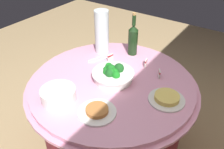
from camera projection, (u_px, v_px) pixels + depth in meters
buffet_table at (112, 119)px, 1.80m from camera, size 1.16×1.16×0.74m
broccoli_bowl at (113, 74)px, 1.57m from camera, size 0.28×0.28×0.12m
plate_stack at (58, 95)px, 1.40m from camera, size 0.21×0.21×0.08m
wine_bottle at (133, 39)px, 1.81m from camera, size 0.07×0.07×0.34m
decorative_fruit_vase at (102, 34)px, 1.83m from camera, size 0.11×0.11×0.34m
serving_tongs at (97, 59)px, 1.81m from camera, size 0.16×0.11×0.01m
food_plate_peanuts at (97, 111)px, 1.33m from camera, size 0.22×0.22×0.04m
food_plate_noodles at (167, 98)px, 1.41m from camera, size 0.22×0.22×0.04m
label_placard_front at (110, 57)px, 1.78m from camera, size 0.05×0.02×0.05m
label_placard_mid at (146, 63)px, 1.72m from camera, size 0.05×0.02×0.05m
label_placard_rear at (159, 73)px, 1.60m from camera, size 0.05×0.03×0.05m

